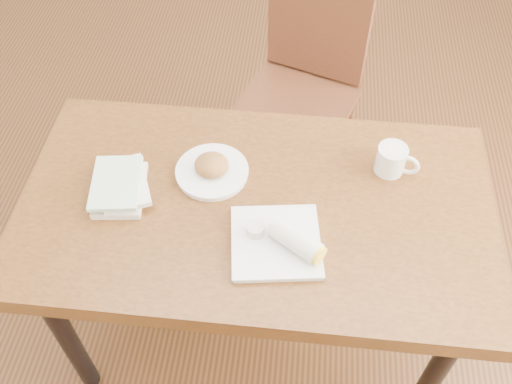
# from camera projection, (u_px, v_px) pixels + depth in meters

# --- Properties ---
(ground) EXTENTS (4.00, 5.00, 0.01)m
(ground) POSITION_uv_depth(u_px,v_px,m) (256.00, 326.00, 2.16)
(ground) COLOR #472814
(ground) RESTS_ON ground
(table) EXTENTS (1.32, 0.74, 0.75)m
(table) POSITION_uv_depth(u_px,v_px,m) (256.00, 221.00, 1.65)
(table) COLOR brown
(table) RESTS_ON ground
(chair_far) EXTENTS (0.53, 0.53, 0.95)m
(chair_far) POSITION_uv_depth(u_px,v_px,m) (305.00, 77.00, 2.23)
(chair_far) COLOR #4D2416
(chair_far) RESTS_ON ground
(plate_scone) EXTENTS (0.21, 0.21, 0.07)m
(plate_scone) POSITION_uv_depth(u_px,v_px,m) (212.00, 169.00, 1.63)
(plate_scone) COLOR white
(plate_scone) RESTS_ON table
(coffee_mug) EXTENTS (0.12, 0.09, 0.09)m
(coffee_mug) POSITION_uv_depth(u_px,v_px,m) (392.00, 159.00, 1.62)
(coffee_mug) COLOR white
(coffee_mug) RESTS_ON table
(plate_burrito) EXTENTS (0.26, 0.26, 0.08)m
(plate_burrito) POSITION_uv_depth(u_px,v_px,m) (282.00, 241.00, 1.47)
(plate_burrito) COLOR white
(plate_burrito) RESTS_ON table
(book_stack) EXTENTS (0.19, 0.23, 0.05)m
(book_stack) POSITION_uv_depth(u_px,v_px,m) (120.00, 186.00, 1.59)
(book_stack) COLOR white
(book_stack) RESTS_ON table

